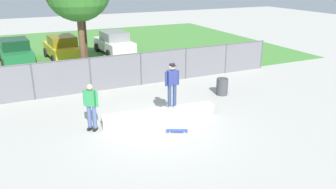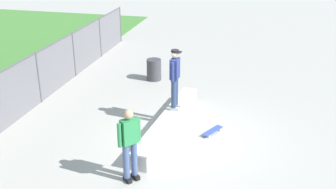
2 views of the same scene
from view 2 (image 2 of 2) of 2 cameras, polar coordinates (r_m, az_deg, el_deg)
name	(u,v)px [view 2 (image 2 of 2)]	position (r m, az deg, el deg)	size (l,w,h in m)	color
ground_plane	(186,138)	(11.84, 2.53, -6.01)	(80.00, 80.00, 0.00)	#ADAAA3
concrete_ledge	(169,123)	(12.13, 0.07, -3.97)	(4.67, 0.89, 0.48)	#B7B5AD
skateboarder	(175,77)	(12.09, 0.95, 2.47)	(0.60, 0.31, 1.84)	beige
skateboard	(212,131)	(12.14, 6.10, -4.98)	(0.80, 0.54, 0.09)	#334CB2
chainlink_fence	(15,90)	(13.39, -20.25, 0.54)	(18.79, 0.07, 1.76)	#4C4C51
bystander	(130,142)	(9.61, -5.31, -6.52)	(0.48, 0.44, 1.82)	black
trash_bin	(154,70)	(16.03, -1.94, 3.43)	(0.56, 0.56, 0.82)	#3F3F44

